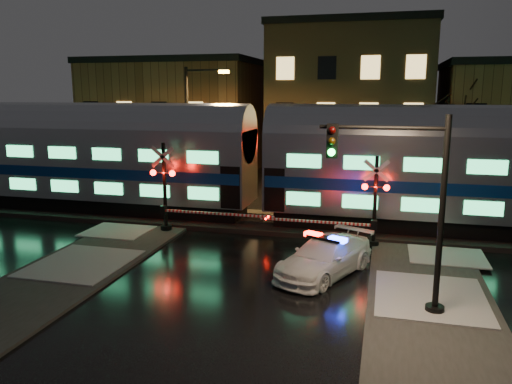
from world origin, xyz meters
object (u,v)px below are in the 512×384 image
crossing_signal_left (171,196)px  traffic_light (408,211)px  police_car (325,257)px  crossing_signal_right (366,210)px  streetlight (192,126)px

crossing_signal_left → traffic_light: size_ratio=1.01×
police_car → crossing_signal_right: size_ratio=0.91×
police_car → traffic_light: bearing=-19.4°
police_car → crossing_signal_left: 8.82m
crossing_signal_right → streetlight: bearing=147.9°
crossing_signal_left → traffic_light: 12.49m
crossing_signal_right → traffic_light: 6.81m
crossing_signal_left → streetlight: size_ratio=0.75×
crossing_signal_right → crossing_signal_left: crossing_signal_left is taller
traffic_light → streetlight: (-12.10, 13.17, 1.47)m
police_car → traffic_light: traffic_light is taller
crossing_signal_right → traffic_light: traffic_light is taller
police_car → crossing_signal_left: size_ratio=0.84×
crossing_signal_right → crossing_signal_left: (-9.17, 0.01, 0.14)m
streetlight → crossing_signal_left: bearing=-77.2°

